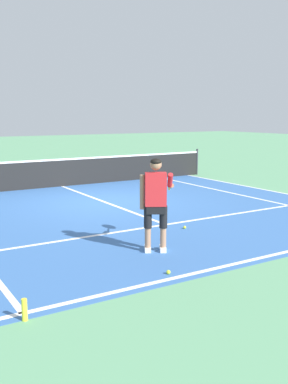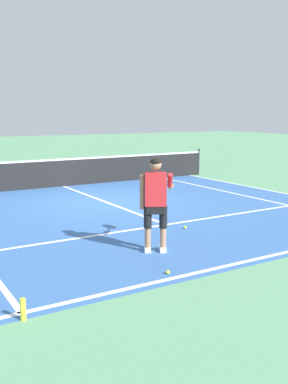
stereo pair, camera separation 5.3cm
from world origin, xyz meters
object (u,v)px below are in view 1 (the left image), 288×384
Objects in this scene: tennis_player at (156,198)px; tennis_ball_near_feet at (168,272)px; water_bottle at (24,310)px; tennis_ball_by_baseline at (185,227)px.

tennis_player is 25.95× the size of tennis_ball_near_feet.
tennis_player reaches higher than water_bottle.
water_bottle is at bearing -170.65° from tennis_ball_near_feet.
tennis_ball_by_baseline is (1.43, 1.03, -0.96)m from tennis_player.
water_bottle is at bearing -152.56° from tennis_player.
tennis_ball_by_baseline is at bearing 30.39° from water_bottle.
tennis_ball_near_feet is 2.43m from water_bottle.
water_bottle is (-2.87, -1.49, -0.85)m from tennis_player.
tennis_ball_near_feet is 0.24× the size of water_bottle.
tennis_player is 1.53m from tennis_ball_near_feet.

